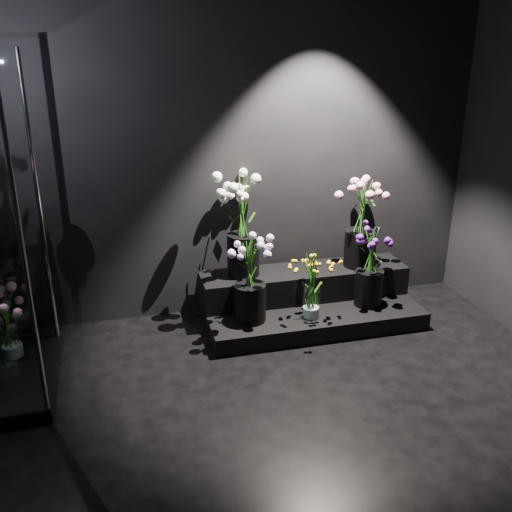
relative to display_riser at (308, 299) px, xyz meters
name	(u,v)px	position (x,y,z in m)	size (l,w,h in m)	color
floor	(316,463)	(-0.53, -1.66, -0.16)	(4.00, 4.00, 0.00)	black
wall_back	(234,142)	(-0.53, 0.34, 1.24)	(4.00, 4.00, 0.00)	black
display_riser	(308,299)	(0.00, 0.00, 0.00)	(1.71, 0.76, 0.38)	black
bouquet_orange_bells	(312,285)	(-0.07, -0.28, 0.26)	(0.30, 0.30, 0.52)	white
bouquet_lilac	(250,274)	(-0.54, -0.21, 0.37)	(0.41, 0.41, 0.67)	black
bouquet_purple	(371,263)	(0.44, -0.18, 0.34)	(0.38, 0.38, 0.64)	black
bouquet_cream_roses	(243,220)	(-0.51, 0.13, 0.67)	(0.42, 0.42, 0.79)	black
bouquet_pink_roses	(362,218)	(0.47, 0.08, 0.64)	(0.46, 0.46, 0.73)	black
bouquet_case_base_pink	(8,322)	(-2.23, -0.24, 0.20)	(0.41, 0.41, 0.50)	white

